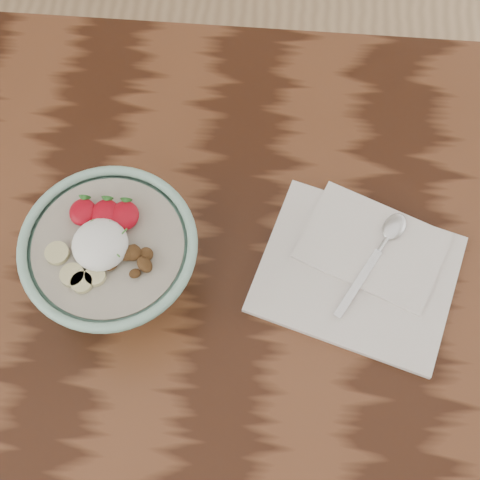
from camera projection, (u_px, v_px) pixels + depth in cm
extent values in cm
cube|color=black|center=(229.00, 326.00, 82.54)|extent=(160.00, 90.00, 4.00)
cylinder|color=#8DBDAA|center=(123.00, 277.00, 82.27)|extent=(8.71, 8.71, 1.24)
torus|color=#8DBDAA|center=(107.00, 245.00, 72.94)|extent=(19.80, 19.80, 1.14)
cylinder|color=#B4A895|center=(109.00, 248.00, 73.51)|extent=(16.79, 16.79, 1.04)
ellipsoid|color=white|center=(100.00, 245.00, 71.82)|extent=(6.11, 6.11, 3.36)
ellipsoid|color=#A60716|center=(106.00, 214.00, 73.61)|extent=(3.17, 3.49, 1.74)
cone|color=#286623|center=(107.00, 201.00, 73.90)|extent=(1.40, 1.03, 1.52)
ellipsoid|color=#A60716|center=(83.00, 212.00, 73.75)|extent=(2.99, 3.29, 1.65)
cone|color=#286623|center=(84.00, 200.00, 74.00)|extent=(1.40, 1.03, 1.52)
ellipsoid|color=#A60716|center=(124.00, 216.00, 73.49)|extent=(3.25, 3.58, 1.79)
cone|color=#286623|center=(126.00, 203.00, 73.79)|extent=(1.40, 1.03, 1.52)
cylinder|color=#CAC085|center=(95.00, 276.00, 71.22)|extent=(2.23, 2.23, 0.70)
cylinder|color=#CAC085|center=(57.00, 253.00, 72.26)|extent=(2.63, 2.63, 0.70)
cylinder|color=#CAC085|center=(82.00, 282.00, 70.93)|extent=(2.34, 2.34, 0.70)
cylinder|color=#CAC085|center=(72.00, 275.00, 71.26)|extent=(2.64, 2.64, 0.70)
ellipsoid|color=#4E3017|center=(133.00, 253.00, 71.96)|extent=(2.62, 2.57, 1.22)
ellipsoid|color=#4E3017|center=(135.00, 273.00, 71.27)|extent=(1.66, 1.55, 0.69)
ellipsoid|color=#4E3017|center=(146.00, 254.00, 72.08)|extent=(2.22, 2.23, 0.86)
ellipsoid|color=#4E3017|center=(109.00, 263.00, 71.55)|extent=(2.28, 2.26, 1.09)
ellipsoid|color=#4E3017|center=(145.00, 264.00, 71.39)|extent=(2.48, 2.52, 1.31)
ellipsoid|color=#4E3017|center=(134.00, 249.00, 72.40)|extent=(1.41, 1.49, 0.66)
ellipsoid|color=#4E3017|center=(127.00, 254.00, 71.86)|extent=(2.22, 1.72, 1.26)
cylinder|color=#4D8D3C|center=(115.00, 252.00, 70.58)|extent=(1.31, 1.16, 0.23)
cylinder|color=#4D8D3C|center=(89.00, 235.00, 71.36)|extent=(0.36, 1.78, 0.24)
cylinder|color=#4D8D3C|center=(93.00, 241.00, 71.08)|extent=(1.31, 1.37, 0.24)
cylinder|color=#4D8D3C|center=(87.00, 233.00, 71.46)|extent=(1.37, 1.10, 0.23)
cylinder|color=#4D8D3C|center=(88.00, 235.00, 71.37)|extent=(1.37, 0.94, 0.23)
cylinder|color=#4D8D3C|center=(87.00, 225.00, 71.83)|extent=(1.27, 1.47, 0.24)
cylinder|color=#4D8D3C|center=(100.00, 232.00, 71.50)|extent=(1.52, 0.45, 0.23)
cylinder|color=#4D8D3C|center=(85.00, 243.00, 71.01)|extent=(0.78, 1.14, 0.22)
cylinder|color=#4D8D3C|center=(101.00, 238.00, 71.23)|extent=(1.27, 1.43, 0.24)
cylinder|color=#4D8D3C|center=(109.00, 226.00, 71.80)|extent=(0.29, 1.17, 0.22)
cylinder|color=#4D8D3C|center=(96.00, 247.00, 70.81)|extent=(1.47, 0.32, 0.23)
cylinder|color=#4D8D3C|center=(83.00, 239.00, 71.19)|extent=(1.40, 0.34, 0.23)
cylinder|color=#4D8D3C|center=(123.00, 232.00, 71.48)|extent=(0.81, 1.04, 0.22)
cylinder|color=#4D8D3C|center=(109.00, 251.00, 70.64)|extent=(1.08, 0.74, 0.22)
cube|color=white|center=(357.00, 274.00, 82.63)|extent=(27.75, 24.68, 0.90)
cube|color=white|center=(373.00, 246.00, 83.33)|extent=(20.26, 17.29, 0.54)
cube|color=silver|center=(358.00, 283.00, 80.94)|extent=(5.88, 9.35, 0.31)
cylinder|color=silver|center=(384.00, 242.00, 82.90)|extent=(1.85, 2.62, 0.62)
ellipsoid|color=silver|center=(394.00, 227.00, 83.63)|extent=(4.37, 4.88, 0.84)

